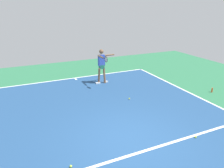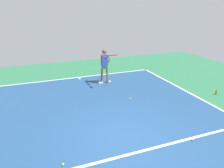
{
  "view_description": "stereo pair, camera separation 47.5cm",
  "coord_description": "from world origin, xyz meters",
  "px_view_note": "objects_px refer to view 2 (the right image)",
  "views": [
    {
      "loc": [
        2.78,
        4.85,
        3.91
      ],
      "look_at": [
        -0.56,
        -2.6,
        0.9
      ],
      "focal_mm": 33.73,
      "sensor_mm": 36.0,
      "label": 1
    },
    {
      "loc": [
        2.34,
        5.03,
        3.91
      ],
      "look_at": [
        -0.56,
        -2.6,
        0.9
      ],
      "focal_mm": 33.73,
      "sensor_mm": 36.0,
      "label": 2
    }
  ],
  "objects_px": {
    "tennis_player": "(105,64)",
    "tennis_ball_by_baseline": "(63,164)",
    "tennis_ball_centre_court": "(130,99)",
    "water_bottle": "(216,92)",
    "tennis_ball_near_player": "(193,140)"
  },
  "relations": [
    {
      "from": "tennis_player",
      "to": "tennis_ball_by_baseline",
      "type": "bearing_deg",
      "value": 58.25
    },
    {
      "from": "tennis_player",
      "to": "tennis_ball_centre_court",
      "type": "relative_size",
      "value": 28.09
    },
    {
      "from": "tennis_player",
      "to": "water_bottle",
      "type": "relative_size",
      "value": 8.43
    },
    {
      "from": "water_bottle",
      "to": "tennis_ball_by_baseline",
      "type": "bearing_deg",
      "value": 16.5
    },
    {
      "from": "tennis_player",
      "to": "water_bottle",
      "type": "distance_m",
      "value": 5.62
    },
    {
      "from": "water_bottle",
      "to": "tennis_ball_centre_court",
      "type": "bearing_deg",
      "value": -12.52
    },
    {
      "from": "tennis_player",
      "to": "tennis_ball_by_baseline",
      "type": "relative_size",
      "value": 28.09
    },
    {
      "from": "tennis_ball_centre_court",
      "to": "water_bottle",
      "type": "xyz_separation_m",
      "value": [
        -4.07,
        0.9,
        0.08
      ]
    },
    {
      "from": "tennis_player",
      "to": "tennis_ball_centre_court",
      "type": "distance_m",
      "value": 2.71
    },
    {
      "from": "tennis_player",
      "to": "tennis_ball_near_player",
      "type": "distance_m",
      "value": 6.08
    },
    {
      "from": "tennis_player",
      "to": "water_bottle",
      "type": "xyz_separation_m",
      "value": [
        -4.39,
        3.38,
        -0.97
      ]
    },
    {
      "from": "tennis_player",
      "to": "water_bottle",
      "type": "bearing_deg",
      "value": 139.67
    },
    {
      "from": "tennis_player",
      "to": "tennis_ball_centre_court",
      "type": "height_order",
      "value": "tennis_player"
    },
    {
      "from": "tennis_player",
      "to": "tennis_ball_centre_court",
      "type": "xyz_separation_m",
      "value": [
        -0.32,
        2.48,
        -1.05
      ]
    },
    {
      "from": "tennis_ball_near_player",
      "to": "tennis_ball_by_baseline",
      "type": "distance_m",
      "value": 3.94
    }
  ]
}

